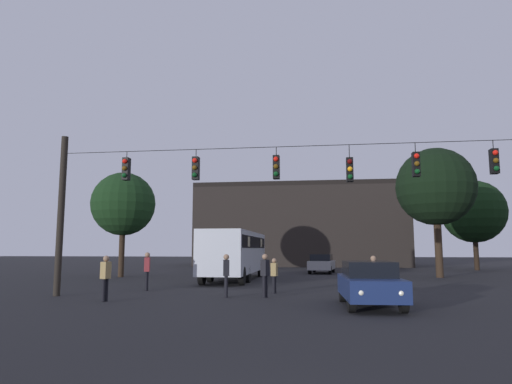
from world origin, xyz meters
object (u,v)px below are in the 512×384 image
at_px(city_bus, 235,250).
at_px(pedestrian_crossing_right, 274,274).
at_px(pedestrian_near_bus, 265,273).
at_px(car_far_left, 322,263).
at_px(pedestrian_far_side, 374,274).
at_px(tree_behind_building, 474,212).
at_px(pedestrian_trailing, 106,275).
at_px(car_near_right, 369,283).
at_px(tree_right_far, 123,204).
at_px(pedestrian_crossing_center, 147,269).
at_px(tree_left_silhouette, 435,187).
at_px(pedestrian_crossing_left, 226,273).

bearing_deg(city_bus, pedestrian_crossing_right, -68.53).
bearing_deg(pedestrian_near_bus, car_far_left, 82.60).
relative_size(pedestrian_far_side, tree_behind_building, 0.20).
bearing_deg(pedestrian_far_side, pedestrian_trailing, -164.21).
distance_m(car_near_right, tree_right_far, 21.39).
xyz_separation_m(pedestrian_crossing_right, pedestrian_near_bus, (-0.21, -1.70, 0.14)).
xyz_separation_m(car_far_left, pedestrian_crossing_center, (-8.30, -16.40, 0.22)).
distance_m(pedestrian_crossing_right, tree_right_far, 16.07).
bearing_deg(car_far_left, tree_right_far, -153.92).
relative_size(car_far_left, tree_behind_building, 0.54).
bearing_deg(pedestrian_trailing, car_far_left, 68.58).
distance_m(tree_left_silhouette, tree_behind_building, 13.18).
distance_m(car_near_right, pedestrian_near_bus, 4.55).
bearing_deg(pedestrian_far_side, tree_left_silhouette, 66.19).
distance_m(city_bus, pedestrian_crossing_center, 8.34).
distance_m(pedestrian_crossing_center, pedestrian_trailing, 4.46).
xyz_separation_m(city_bus, car_far_left, (5.49, 8.59, -1.07)).
bearing_deg(tree_left_silhouette, car_near_right, -111.37).
distance_m(car_near_right, car_far_left, 21.08).
bearing_deg(pedestrian_trailing, pedestrian_crossing_center, 91.58).
bearing_deg(tree_left_silhouette, pedestrian_near_bus, -126.05).
bearing_deg(car_near_right, pedestrian_far_side, 80.49).
distance_m(pedestrian_near_bus, tree_left_silhouette, 18.44).
relative_size(car_near_right, pedestrian_trailing, 2.59).
distance_m(car_near_right, tree_behind_building, 31.35).
bearing_deg(car_far_left, tree_behind_building, 26.97).
height_order(car_near_right, car_far_left, same).
height_order(pedestrian_crossing_center, pedestrian_trailing, pedestrian_crossing_center).
bearing_deg(car_near_right, city_bus, 119.18).
distance_m(pedestrian_crossing_center, tree_behind_building, 32.93).
xyz_separation_m(car_near_right, pedestrian_trailing, (-9.63, 0.18, 0.17)).
relative_size(tree_left_silhouette, tree_right_far, 1.22).
xyz_separation_m(city_bus, tree_right_far, (-8.45, 1.77, 3.24)).
bearing_deg(tree_behind_building, car_near_right, -114.29).
bearing_deg(car_far_left, pedestrian_crossing_center, -116.85).
height_order(pedestrian_crossing_right, pedestrian_near_bus, pedestrian_near_bus).
distance_m(pedestrian_crossing_left, pedestrian_near_bus, 1.58).
bearing_deg(pedestrian_near_bus, pedestrian_crossing_right, 82.89).
xyz_separation_m(car_far_left, tree_left_silhouette, (7.97, -4.36, 5.47)).
bearing_deg(pedestrian_near_bus, tree_left_silhouette, 53.95).
height_order(pedestrian_crossing_left, pedestrian_trailing, pedestrian_crossing_left).
bearing_deg(city_bus, pedestrian_crossing_center, -109.79).
distance_m(tree_left_silhouette, tree_right_far, 22.09).
bearing_deg(tree_left_silhouette, tree_right_far, -173.58).
bearing_deg(car_far_left, pedestrian_trailing, -111.42).
relative_size(pedestrian_crossing_center, pedestrian_far_side, 1.07).
xyz_separation_m(city_bus, tree_behind_building, (19.70, 15.82, 3.54)).
distance_m(pedestrian_far_side, tree_right_far, 19.87).
distance_m(pedestrian_trailing, tree_left_silhouette, 23.69).
bearing_deg(pedestrian_near_bus, car_near_right, -31.69).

